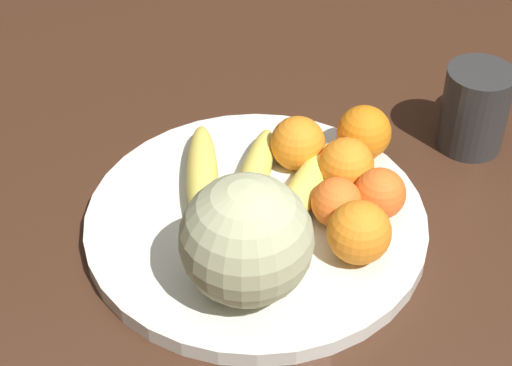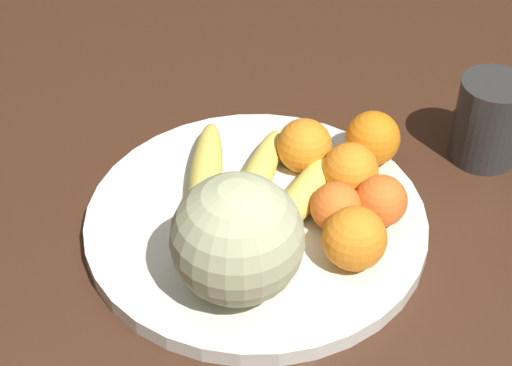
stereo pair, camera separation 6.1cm
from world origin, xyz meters
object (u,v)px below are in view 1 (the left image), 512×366
orange_top_small (364,132)px  ceramic_mug (476,107)px  banana_bunch (252,184)px  fruit_bowl (256,222)px  melon (246,240)px  orange_front_right (359,232)px  orange_front_left (346,165)px  produce_tag (272,195)px  kitchen_table (290,302)px  orange_back_left (336,202)px  orange_back_right (298,143)px  orange_mid_center (380,194)px

orange_top_small → ceramic_mug: (-0.02, 0.15, 0.00)m
ceramic_mug → banana_bunch: bearing=-77.0°
fruit_bowl → melon: melon is taller
banana_bunch → orange_front_right: 0.15m
banana_bunch → orange_front_left: orange_front_left is taller
produce_tag → ceramic_mug: 0.29m
kitchen_table → fruit_bowl: (-0.04, -0.03, 0.10)m
melon → kitchen_table: bearing=132.3°
kitchen_table → fruit_bowl: size_ratio=4.28×
kitchen_table → orange_front_right: orange_front_right is taller
fruit_bowl → melon: (0.10, -0.03, 0.08)m
banana_bunch → produce_tag: banana_bunch is taller
kitchen_table → ceramic_mug: size_ratio=15.00×
orange_back_left → banana_bunch: bearing=-125.4°
orange_front_left → orange_back_left: orange_front_left is taller
orange_front_right → orange_back_right: orange_front_right is taller
kitchen_table → ceramic_mug: ceramic_mug is taller
kitchen_table → orange_mid_center: size_ratio=28.29×
orange_back_left → orange_back_right: (-0.10, -0.02, 0.00)m
kitchen_table → orange_back_left: (-0.02, 0.05, 0.13)m
produce_tag → ceramic_mug: size_ratio=0.95×
orange_back_left → orange_top_small: size_ratio=0.86×
banana_bunch → orange_back_right: bearing=-32.9°
orange_mid_center → orange_top_small: (-0.11, 0.01, 0.00)m
banana_bunch → orange_mid_center: 0.15m
banana_bunch → orange_front_right: orange_front_right is taller
fruit_bowl → ceramic_mug: (-0.10, 0.30, 0.04)m
fruit_bowl → orange_back_right: (-0.08, 0.07, 0.04)m
orange_front_right → orange_mid_center: orange_front_right is taller
orange_top_small → produce_tag: bearing=-66.6°
orange_back_left → ceramic_mug: 0.25m
fruit_bowl → orange_mid_center: size_ratio=6.61×
kitchen_table → ceramic_mug: (-0.15, 0.27, 0.14)m
orange_front_right → orange_top_small: (-0.16, 0.06, -0.00)m
orange_back_left → fruit_bowl: bearing=-106.5°
orange_front_right → orange_mid_center: 0.07m
melon → produce_tag: 0.16m
fruit_bowl → orange_back_right: bearing=139.9°
orange_front_right → orange_back_left: (-0.06, -0.01, -0.01)m
orange_front_right → orange_front_left: bearing=170.7°
kitchen_table → produce_tag: produce_tag is taller
ceramic_mug → produce_tag: bearing=-75.1°
melon → orange_front_right: (-0.02, 0.12, -0.03)m
orange_mid_center → ceramic_mug: 0.21m
kitchen_table → orange_back_right: 0.19m
orange_mid_center → produce_tag: size_ratio=0.56×
orange_back_left → produce_tag: orange_back_left is taller
kitchen_table → orange_front_left: size_ratio=25.68×
produce_tag → fruit_bowl: bearing=-3.0°
orange_back_left → orange_mid_center: bearing=93.7°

